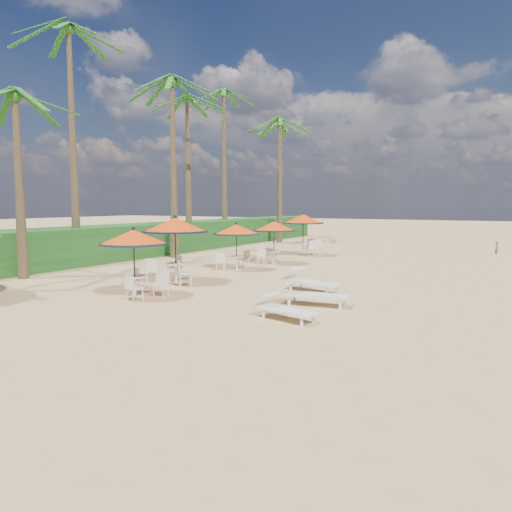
{
  "coord_description": "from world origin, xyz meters",
  "views": [
    {
      "loc": [
        6.38,
        -11.76,
        3.01
      ],
      "look_at": [
        -1.91,
        3.08,
        1.2
      ],
      "focal_mm": 35.0,
      "sensor_mm": 36.0,
      "label": 1
    }
  ],
  "objects_px": {
    "lounger_mid": "(309,293)",
    "station_3": "(273,230)",
    "station_2": "(236,234)",
    "lounger_near": "(282,308)",
    "station_0": "(135,246)",
    "station_1": "(174,233)",
    "station_4": "(305,224)",
    "lounger_far": "(308,281)"
  },
  "relations": [
    {
      "from": "station_1",
      "to": "lounger_far",
      "type": "height_order",
      "value": "station_1"
    },
    {
      "from": "station_0",
      "to": "lounger_near",
      "type": "relative_size",
      "value": 1.19
    },
    {
      "from": "lounger_far",
      "to": "station_3",
      "type": "bearing_deg",
      "value": 141.44
    },
    {
      "from": "station_2",
      "to": "station_0",
      "type": "bearing_deg",
      "value": -85.26
    },
    {
      "from": "station_0",
      "to": "lounger_mid",
      "type": "relative_size",
      "value": 1.01
    },
    {
      "from": "station_1",
      "to": "station_3",
      "type": "xyz_separation_m",
      "value": [
        0.56,
        7.03,
        -0.2
      ]
    },
    {
      "from": "station_4",
      "to": "lounger_mid",
      "type": "height_order",
      "value": "station_4"
    },
    {
      "from": "station_1",
      "to": "station_2",
      "type": "distance_m",
      "value": 4.24
    },
    {
      "from": "station_3",
      "to": "station_4",
      "type": "bearing_deg",
      "value": 93.25
    },
    {
      "from": "lounger_mid",
      "to": "lounger_far",
      "type": "height_order",
      "value": "same"
    },
    {
      "from": "station_3",
      "to": "lounger_near",
      "type": "bearing_deg",
      "value": -61.61
    },
    {
      "from": "station_2",
      "to": "station_3",
      "type": "height_order",
      "value": "station_3"
    },
    {
      "from": "station_0",
      "to": "station_3",
      "type": "relative_size",
      "value": 1.03
    },
    {
      "from": "station_2",
      "to": "lounger_mid",
      "type": "relative_size",
      "value": 0.96
    },
    {
      "from": "station_0",
      "to": "station_2",
      "type": "distance_m",
      "value": 7.16
    },
    {
      "from": "station_2",
      "to": "lounger_near",
      "type": "relative_size",
      "value": 1.14
    },
    {
      "from": "station_0",
      "to": "lounger_near",
      "type": "bearing_deg",
      "value": -5.54
    },
    {
      "from": "station_1",
      "to": "lounger_near",
      "type": "relative_size",
      "value": 1.36
    },
    {
      "from": "station_4",
      "to": "lounger_mid",
      "type": "xyz_separation_m",
      "value": [
        5.79,
        -12.85,
        -1.45
      ]
    },
    {
      "from": "station_0",
      "to": "station_1",
      "type": "height_order",
      "value": "station_1"
    },
    {
      "from": "station_2",
      "to": "station_3",
      "type": "relative_size",
      "value": 0.98
    },
    {
      "from": "station_0",
      "to": "station_3",
      "type": "distance_m",
      "value": 9.93
    },
    {
      "from": "station_0",
      "to": "lounger_far",
      "type": "height_order",
      "value": "station_0"
    },
    {
      "from": "station_0",
      "to": "station_1",
      "type": "xyz_separation_m",
      "value": [
        -0.71,
        2.9,
        0.22
      ]
    },
    {
      "from": "station_0",
      "to": "lounger_near",
      "type": "distance_m",
      "value": 5.69
    },
    {
      "from": "station_3",
      "to": "lounger_far",
      "type": "height_order",
      "value": "station_3"
    },
    {
      "from": "station_1",
      "to": "lounger_far",
      "type": "distance_m",
      "value": 5.4
    },
    {
      "from": "station_1",
      "to": "lounger_near",
      "type": "height_order",
      "value": "station_1"
    },
    {
      "from": "station_0",
      "to": "station_3",
      "type": "bearing_deg",
      "value": 90.86
    },
    {
      "from": "station_0",
      "to": "station_4",
      "type": "relative_size",
      "value": 0.92
    },
    {
      "from": "lounger_far",
      "to": "station_2",
      "type": "bearing_deg",
      "value": 160.66
    },
    {
      "from": "lounger_near",
      "to": "lounger_far",
      "type": "distance_m",
      "value": 4.35
    },
    {
      "from": "station_4",
      "to": "lounger_near",
      "type": "height_order",
      "value": "station_4"
    },
    {
      "from": "station_0",
      "to": "station_4",
      "type": "height_order",
      "value": "station_4"
    },
    {
      "from": "station_2",
      "to": "station_4",
      "type": "relative_size",
      "value": 0.87
    },
    {
      "from": "station_1",
      "to": "station_4",
      "type": "xyz_separation_m",
      "value": [
        0.31,
        11.46,
        -0.07
      ]
    },
    {
      "from": "station_3",
      "to": "station_4",
      "type": "height_order",
      "value": "station_4"
    },
    {
      "from": "station_3",
      "to": "station_1",
      "type": "bearing_deg",
      "value": -94.58
    },
    {
      "from": "station_2",
      "to": "lounger_near",
      "type": "height_order",
      "value": "station_2"
    },
    {
      "from": "lounger_mid",
      "to": "lounger_far",
      "type": "xyz_separation_m",
      "value": [
        -0.97,
        2.16,
        -0.0
      ]
    },
    {
      "from": "lounger_mid",
      "to": "station_3",
      "type": "bearing_deg",
      "value": 116.16
    },
    {
      "from": "station_2",
      "to": "station_4",
      "type": "xyz_separation_m",
      "value": [
        0.19,
        7.23,
        0.16
      ]
    }
  ]
}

